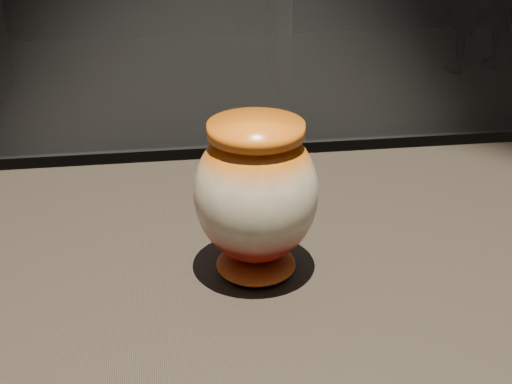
% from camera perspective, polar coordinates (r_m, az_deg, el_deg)
% --- Properties ---
extents(main_vase, '(0.17, 0.17, 0.18)m').
position_cam_1_polar(main_vase, '(0.77, 0.00, -0.22)').
color(main_vase, maroon).
rests_on(main_vase, display_plinth).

